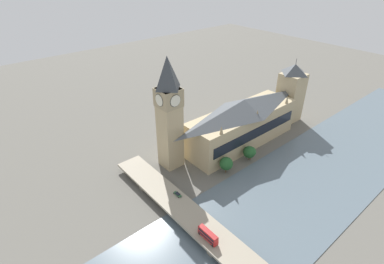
{
  "coord_description": "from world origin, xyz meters",
  "views": [
    {
      "loc": [
        -93.35,
        126.2,
        108.08
      ],
      "look_at": [
        19.05,
        31.01,
        21.06
      ],
      "focal_mm": 28.0,
      "sensor_mm": 36.0,
      "label": 1
    }
  ],
  "objects_px": {
    "clock_tower": "(169,112)",
    "car_northbound_lead": "(178,194)",
    "parliament_hall": "(242,122)",
    "road_bridge": "(220,242)",
    "double_decker_bus_lead": "(208,235)",
    "victoria_tower": "(291,93)"
  },
  "relations": [
    {
      "from": "clock_tower",
      "to": "car_northbound_lead",
      "type": "relative_size",
      "value": 13.97
    },
    {
      "from": "car_northbound_lead",
      "to": "clock_tower",
      "type": "bearing_deg",
      "value": -31.18
    },
    {
      "from": "parliament_hall",
      "to": "road_bridge",
      "type": "bearing_deg",
      "value": 125.83
    },
    {
      "from": "double_decker_bus_lead",
      "to": "parliament_hall",
      "type": "bearing_deg",
      "value": -57.51
    },
    {
      "from": "victoria_tower",
      "to": "road_bridge",
      "type": "xyz_separation_m",
      "value": [
        -50.9,
        122.39,
        -17.85
      ]
    },
    {
      "from": "double_decker_bus_lead",
      "to": "car_northbound_lead",
      "type": "xyz_separation_m",
      "value": [
        29.55,
        -6.72,
        -1.88
      ]
    },
    {
      "from": "clock_tower",
      "to": "double_decker_bus_lead",
      "type": "distance_m",
      "value": 68.13
    },
    {
      "from": "double_decker_bus_lead",
      "to": "victoria_tower",
      "type": "bearing_deg",
      "value": -69.52
    },
    {
      "from": "road_bridge",
      "to": "double_decker_bus_lead",
      "type": "xyz_separation_m",
      "value": [
        4.02,
        3.11,
        3.44
      ]
    },
    {
      "from": "parliament_hall",
      "to": "double_decker_bus_lead",
      "type": "height_order",
      "value": "parliament_hall"
    },
    {
      "from": "road_bridge",
      "to": "parliament_hall",
      "type": "bearing_deg",
      "value": -54.17
    },
    {
      "from": "victoria_tower",
      "to": "car_northbound_lead",
      "type": "relative_size",
      "value": 9.98
    },
    {
      "from": "victoria_tower",
      "to": "clock_tower",
      "type": "bearing_deg",
      "value": 84.02
    },
    {
      "from": "clock_tower",
      "to": "victoria_tower",
      "type": "distance_m",
      "value": 103.26
    },
    {
      "from": "parliament_hall",
      "to": "road_bridge",
      "type": "height_order",
      "value": "parliament_hall"
    },
    {
      "from": "clock_tower",
      "to": "victoria_tower",
      "type": "bearing_deg",
      "value": -95.98
    },
    {
      "from": "parliament_hall",
      "to": "car_northbound_lead",
      "type": "xyz_separation_m",
      "value": [
        -17.27,
        66.79,
        -10.32
      ]
    },
    {
      "from": "parliament_hall",
      "to": "clock_tower",
      "type": "bearing_deg",
      "value": 77.86
    },
    {
      "from": "double_decker_bus_lead",
      "to": "road_bridge",
      "type": "bearing_deg",
      "value": -142.3
    },
    {
      "from": "parliament_hall",
      "to": "clock_tower",
      "type": "distance_m",
      "value": 54.53
    },
    {
      "from": "victoria_tower",
      "to": "car_northbound_lead",
      "type": "xyz_separation_m",
      "value": [
        -17.33,
        118.78,
        -16.29
      ]
    },
    {
      "from": "parliament_hall",
      "to": "double_decker_bus_lead",
      "type": "distance_m",
      "value": 87.57
    }
  ]
}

